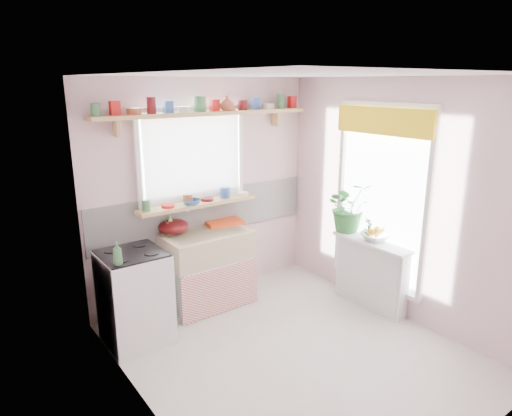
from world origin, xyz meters
TOP-DOWN VIEW (x-y plane):
  - room at (0.66, 0.86)m, footprint 3.20×3.20m
  - sink_unit at (-0.15, 1.29)m, footprint 0.95×0.65m
  - cooker at (-1.10, 1.05)m, footprint 0.58×0.58m
  - radiator_ledge at (1.30, 0.20)m, footprint 0.22×0.95m
  - windowsill at (-0.15, 1.48)m, footprint 1.40×0.22m
  - pine_shelf at (0.00, 1.47)m, footprint 2.52×0.24m
  - shelf_crockery at (0.00, 1.47)m, footprint 2.47×0.11m
  - sill_crockery at (-0.20, 1.48)m, footprint 1.35×0.11m
  - dish_tray at (0.19, 1.50)m, footprint 0.47×0.38m
  - colander at (-0.45, 1.50)m, footprint 0.40×0.40m
  - jade_plant at (1.33, 0.60)m, footprint 0.67×0.64m
  - fruit_bowl at (1.33, 0.20)m, footprint 0.34×0.34m
  - herb_pot at (1.33, 0.31)m, footprint 0.14×0.11m
  - soap_bottle_sink at (-0.48, 1.50)m, footprint 0.12×0.12m
  - sill_cup at (0.25, 1.54)m, footprint 0.14×0.14m
  - sill_bowl at (-0.26, 1.42)m, footprint 0.23×0.23m
  - shelf_vase at (0.21, 1.41)m, footprint 0.20×0.20m
  - cooker_bottle at (-1.30, 0.83)m, footprint 0.10×0.10m
  - fruit at (1.34, 0.20)m, footprint 0.20×0.14m

SIDE VIEW (x-z plane):
  - radiator_ledge at x=1.30m, z-range 0.01..0.78m
  - sink_unit at x=-0.15m, z-range -0.13..0.99m
  - cooker at x=-1.10m, z-range 0.00..0.92m
  - fruit_bowl at x=1.33m, z-range 0.78..0.85m
  - dish_tray at x=0.19m, z-range 0.85..0.89m
  - fruit at x=1.34m, z-range 0.82..0.92m
  - herb_pot at x=1.33m, z-range 0.78..1.01m
  - colander at x=-0.45m, z-range 0.85..1.00m
  - soap_bottle_sink at x=-0.48m, z-range 0.85..1.06m
  - cooker_bottle at x=-1.30m, z-range 0.92..1.12m
  - jade_plant at x=1.33m, z-range 0.78..1.36m
  - windowsill at x=-0.15m, z-range 1.12..1.16m
  - sill_bowl at x=-0.26m, z-range 1.16..1.22m
  - sill_cup at x=0.25m, z-range 1.16..1.26m
  - sill_crockery at x=-0.20m, z-range 1.15..1.27m
  - room at x=0.66m, z-range -0.23..2.97m
  - pine_shelf at x=0.00m, z-range 2.10..2.14m
  - shelf_crockery at x=0.00m, z-range 2.14..2.26m
  - shelf_vase at x=0.21m, z-range 2.14..2.30m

